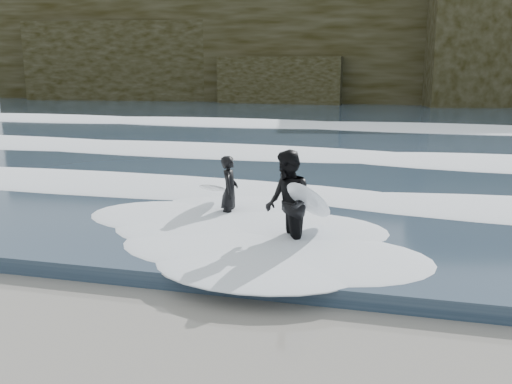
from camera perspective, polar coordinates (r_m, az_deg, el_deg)
sea at (r=34.14m, az=11.39°, el=6.85°), size 90.00×52.00×0.30m
headland at (r=50.97m, az=12.74°, el=14.16°), size 70.00×9.00×10.00m
foam_near at (r=14.39m, az=6.98°, el=-0.01°), size 60.00×3.20×0.20m
foam_mid at (r=21.23m, az=9.46°, el=4.13°), size 60.00×4.00×0.24m
foam_far at (r=30.14m, az=10.99°, el=6.67°), size 60.00×4.80×0.30m
surfer_left at (r=12.69m, az=-2.99°, el=0.16°), size 0.98×1.85×1.58m
surfer_right at (r=10.60m, az=3.39°, el=-1.17°), size 1.41×2.14×2.01m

